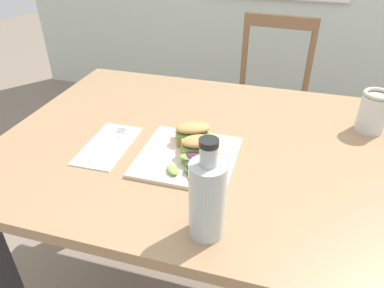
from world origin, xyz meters
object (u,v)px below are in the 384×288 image
dining_table (209,178)px  chair_wooden_far (267,104)px  plate_lunch (188,157)px  sandwich_half_back (193,132)px  fork_on_napkin (111,141)px  bottle_cold_brew (207,202)px  mason_jar_iced_tea (373,113)px  sandwich_half_front (199,146)px

dining_table → chair_wooden_far: (0.10, 0.90, -0.16)m
chair_wooden_far → plate_lunch: (-0.13, -0.99, 0.30)m
sandwich_half_back → dining_table: bearing=32.5°
fork_on_napkin → bottle_cold_brew: bottle_cold_brew is taller
dining_table → chair_wooden_far: 0.92m
plate_lunch → mason_jar_iced_tea: mason_jar_iced_tea is taller
plate_lunch → fork_on_napkin: bearing=176.8°
chair_wooden_far → fork_on_napkin: bearing=-110.3°
fork_on_napkin → bottle_cold_brew: size_ratio=0.85×
sandwich_half_back → bottle_cold_brew: size_ratio=0.50×
fork_on_napkin → chair_wooden_far: bearing=69.7°
dining_table → sandwich_half_back: (-0.04, -0.03, 0.17)m
bottle_cold_brew → mason_jar_iced_tea: bottle_cold_brew is taller
sandwich_half_front → fork_on_napkin: size_ratio=0.59×
sandwich_half_front → mason_jar_iced_tea: mason_jar_iced_tea is taller
dining_table → sandwich_half_back: 0.18m
bottle_cold_brew → plate_lunch: bearing=114.9°
sandwich_half_front → plate_lunch: bearing=-165.0°
chair_wooden_far → sandwich_half_front: (-0.10, -0.99, 0.33)m
fork_on_napkin → sandwich_half_back: bearing=14.2°
chair_wooden_far → sandwich_half_back: 0.99m
sandwich_half_back → bottle_cold_brew: bearing=-69.2°
sandwich_half_back → fork_on_napkin: sandwich_half_back is taller
bottle_cold_brew → mason_jar_iced_tea: (0.36, 0.53, -0.02)m
fork_on_napkin → mason_jar_iced_tea: bearing=21.6°
mason_jar_iced_tea → chair_wooden_far: bearing=115.9°
mason_jar_iced_tea → sandwich_half_front: bearing=-147.5°
chair_wooden_far → mason_jar_iced_tea: (0.34, -0.70, 0.35)m
sandwich_half_back → plate_lunch: bearing=-84.7°
sandwich_half_front → sandwich_half_back: size_ratio=1.00×
sandwich_half_front → chair_wooden_far: bearing=84.0°
chair_wooden_far → dining_table: bearing=-96.1°
bottle_cold_brew → mason_jar_iced_tea: size_ratio=1.78×
plate_lunch → sandwich_half_back: (-0.01, 0.07, 0.03)m
chair_wooden_far → sandwich_half_front: 1.04m
plate_lunch → sandwich_half_front: bearing=15.0°
sandwich_half_front → mason_jar_iced_tea: (0.45, 0.28, 0.02)m
sandwich_half_front → dining_table: bearing=84.8°
plate_lunch → bottle_cold_brew: bearing=-65.1°
sandwich_half_front → sandwich_half_back: (-0.04, 0.06, 0.00)m
fork_on_napkin → sandwich_half_front: bearing=-1.1°
chair_wooden_far → mason_jar_iced_tea: chair_wooden_far is taller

